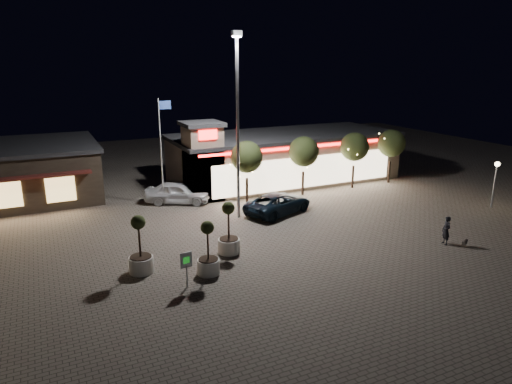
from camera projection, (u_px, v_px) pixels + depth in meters
name	position (u px, v px, depth m)	size (l,w,h in m)	color
ground	(264.00, 267.00, 24.12)	(90.00, 90.00, 0.00)	#625A4F
retail_building	(280.00, 157.00, 41.17)	(20.40, 8.40, 6.10)	gray
floodlight_pole	(238.00, 116.00, 29.96)	(0.60, 0.40, 12.38)	gray
flagpole	(162.00, 143.00, 33.31)	(0.95, 0.10, 8.00)	white
lamp_post_east	(496.00, 175.00, 33.45)	(0.36, 0.36, 3.48)	gray
string_tree_a	(247.00, 157.00, 34.34)	(2.42, 2.42, 4.79)	#332319
string_tree_b	(304.00, 152.00, 36.41)	(2.42, 2.42, 4.79)	#332319
string_tree_c	(355.00, 147.00, 38.47)	(2.42, 2.42, 4.79)	#332319
string_tree_d	(391.00, 143.00, 40.13)	(2.42, 2.42, 4.79)	#332319
pickup_truck	(278.00, 203.00, 32.63)	(2.48, 5.37, 1.49)	black
white_sedan	(178.00, 193.00, 34.92)	(1.97, 4.90, 1.67)	silver
pedestrian	(446.00, 230.00, 26.98)	(0.63, 0.41, 1.73)	black
dog	(465.00, 242.00, 26.83)	(0.54, 0.33, 0.29)	#59514C
planter_left	(141.00, 255.00, 23.33)	(1.26, 1.26, 3.10)	silver
planter_mid	(208.00, 258.00, 23.20)	(1.16, 1.16, 2.85)	silver
planter_right	(229.00, 237.00, 25.76)	(1.23, 1.23, 3.03)	silver
valet_sign	(186.00, 263.00, 21.69)	(0.59, 0.13, 1.80)	gray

